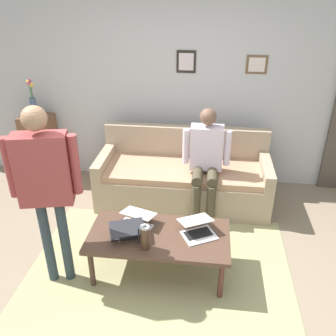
{
  "coord_description": "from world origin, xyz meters",
  "views": [
    {
      "loc": [
        -0.4,
        2.42,
        2.53
      ],
      "look_at": [
        0.0,
        -0.87,
        0.8
      ],
      "focal_mm": 38.59,
      "sensor_mm": 36.0,
      "label": 1
    }
  ],
  "objects_px": {
    "laptop_left": "(136,222)",
    "side_shelf": "(41,147)",
    "coffee_table": "(159,238)",
    "french_press": "(145,237)",
    "person_seated": "(206,157)",
    "laptop_right": "(127,230)",
    "couch": "(183,178)",
    "laptop_center": "(198,230)",
    "flower_vase": "(33,101)",
    "person_standing": "(45,178)"
  },
  "relations": [
    {
      "from": "couch",
      "to": "side_shelf",
      "type": "distance_m",
      "value": 2.07
    },
    {
      "from": "laptop_right",
      "to": "person_standing",
      "type": "relative_size",
      "value": 0.24
    },
    {
      "from": "french_press",
      "to": "person_seated",
      "type": "relative_size",
      "value": 0.2
    },
    {
      "from": "flower_vase",
      "to": "couch",
      "type": "bearing_deg",
      "value": 169.76
    },
    {
      "from": "laptop_center",
      "to": "person_seated",
      "type": "distance_m",
      "value": 1.08
    },
    {
      "from": "laptop_left",
      "to": "flower_vase",
      "type": "bearing_deg",
      "value": -43.67
    },
    {
      "from": "person_seated",
      "to": "laptop_center",
      "type": "bearing_deg",
      "value": 88.13
    },
    {
      "from": "french_press",
      "to": "side_shelf",
      "type": "distance_m",
      "value": 2.64
    },
    {
      "from": "couch",
      "to": "laptop_left",
      "type": "relative_size",
      "value": 5.4
    },
    {
      "from": "coffee_table",
      "to": "flower_vase",
      "type": "distance_m",
      "value": 2.66
    },
    {
      "from": "side_shelf",
      "to": "laptop_left",
      "type": "bearing_deg",
      "value": 136.32
    },
    {
      "from": "coffee_table",
      "to": "flower_vase",
      "type": "xyz_separation_m",
      "value": [
        1.91,
        -1.7,
        0.73
      ]
    },
    {
      "from": "couch",
      "to": "person_standing",
      "type": "bearing_deg",
      "value": 56.33
    },
    {
      "from": "laptop_right",
      "to": "french_press",
      "type": "relative_size",
      "value": 1.55
    },
    {
      "from": "laptop_right",
      "to": "french_press",
      "type": "distance_m",
      "value": 0.28
    },
    {
      "from": "laptop_left",
      "to": "side_shelf",
      "type": "xyz_separation_m",
      "value": [
        1.67,
        -1.6,
        -0.02
      ]
    },
    {
      "from": "person_standing",
      "to": "laptop_right",
      "type": "bearing_deg",
      "value": -164.13
    },
    {
      "from": "coffee_table",
      "to": "laptop_right",
      "type": "distance_m",
      "value": 0.31
    },
    {
      "from": "coffee_table",
      "to": "person_seated",
      "type": "relative_size",
      "value": 1.02
    },
    {
      "from": "couch",
      "to": "person_standing",
      "type": "distance_m",
      "value": 2.01
    },
    {
      "from": "flower_vase",
      "to": "person_standing",
      "type": "xyz_separation_m",
      "value": [
        -1.0,
        1.91,
        -0.03
      ]
    },
    {
      "from": "laptop_right",
      "to": "laptop_left",
      "type": "bearing_deg",
      "value": -113.1
    },
    {
      "from": "couch",
      "to": "laptop_center",
      "type": "relative_size",
      "value": 5.1
    },
    {
      "from": "laptop_center",
      "to": "person_standing",
      "type": "relative_size",
      "value": 0.24
    },
    {
      "from": "laptop_left",
      "to": "person_seated",
      "type": "distance_m",
      "value": 1.21
    },
    {
      "from": "coffee_table",
      "to": "person_standing",
      "type": "relative_size",
      "value": 0.77
    },
    {
      "from": "laptop_right",
      "to": "person_standing",
      "type": "distance_m",
      "value": 0.88
    },
    {
      "from": "coffee_table",
      "to": "laptop_right",
      "type": "xyz_separation_m",
      "value": [
        0.29,
        0.03,
        0.09
      ]
    },
    {
      "from": "laptop_left",
      "to": "laptop_center",
      "type": "distance_m",
      "value": 0.59
    },
    {
      "from": "laptop_left",
      "to": "person_standing",
      "type": "height_order",
      "value": "person_standing"
    },
    {
      "from": "laptop_center",
      "to": "flower_vase",
      "type": "xyz_separation_m",
      "value": [
        2.26,
        -1.65,
        0.64
      ]
    },
    {
      "from": "french_press",
      "to": "person_seated",
      "type": "xyz_separation_m",
      "value": [
        -0.48,
        -1.31,
        0.17
      ]
    },
    {
      "from": "side_shelf",
      "to": "flower_vase",
      "type": "bearing_deg",
      "value": 125.92
    },
    {
      "from": "laptop_right",
      "to": "flower_vase",
      "type": "xyz_separation_m",
      "value": [
        1.61,
        -1.73,
        0.64
      ]
    },
    {
      "from": "laptop_left",
      "to": "laptop_center",
      "type": "relative_size",
      "value": 0.94
    },
    {
      "from": "laptop_left",
      "to": "laptop_right",
      "type": "xyz_separation_m",
      "value": [
        0.06,
        0.14,
        0.0
      ]
    },
    {
      "from": "couch",
      "to": "flower_vase",
      "type": "relative_size",
      "value": 4.27
    },
    {
      "from": "laptop_center",
      "to": "coffee_table",
      "type": "bearing_deg",
      "value": 8.26
    },
    {
      "from": "laptop_left",
      "to": "person_seated",
      "type": "xyz_separation_m",
      "value": [
        -0.63,
        -1.0,
        0.25
      ]
    },
    {
      "from": "laptop_left",
      "to": "side_shelf",
      "type": "distance_m",
      "value": 2.31
    },
    {
      "from": "laptop_right",
      "to": "person_seated",
      "type": "relative_size",
      "value": 0.32
    },
    {
      "from": "laptop_left",
      "to": "person_seated",
      "type": "relative_size",
      "value": 0.3
    },
    {
      "from": "flower_vase",
      "to": "person_standing",
      "type": "distance_m",
      "value": 2.15
    },
    {
      "from": "couch",
      "to": "person_standing",
      "type": "height_order",
      "value": "person_standing"
    },
    {
      "from": "couch",
      "to": "french_press",
      "type": "relative_size",
      "value": 8.01
    },
    {
      "from": "side_shelf",
      "to": "flower_vase",
      "type": "height_order",
      "value": "flower_vase"
    },
    {
      "from": "coffee_table",
      "to": "french_press",
      "type": "xyz_separation_m",
      "value": [
        0.09,
        0.2,
        0.16
      ]
    },
    {
      "from": "coffee_table",
      "to": "person_seated",
      "type": "xyz_separation_m",
      "value": [
        -0.39,
        -1.11,
        0.33
      ]
    },
    {
      "from": "flower_vase",
      "to": "french_press",
      "type": "bearing_deg",
      "value": 133.68
    },
    {
      "from": "flower_vase",
      "to": "person_standing",
      "type": "relative_size",
      "value": 0.29
    }
  ]
}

